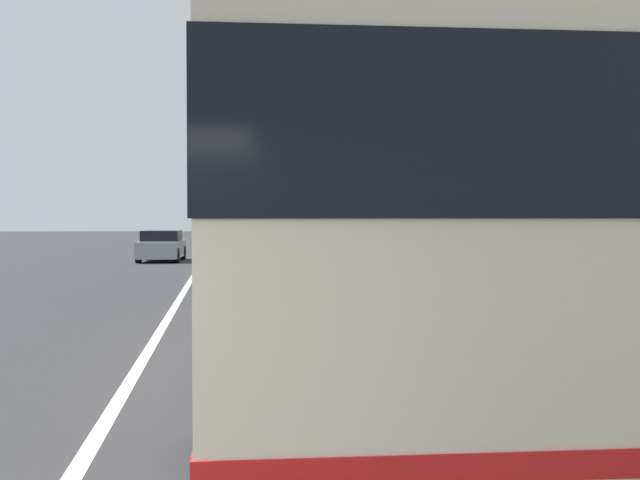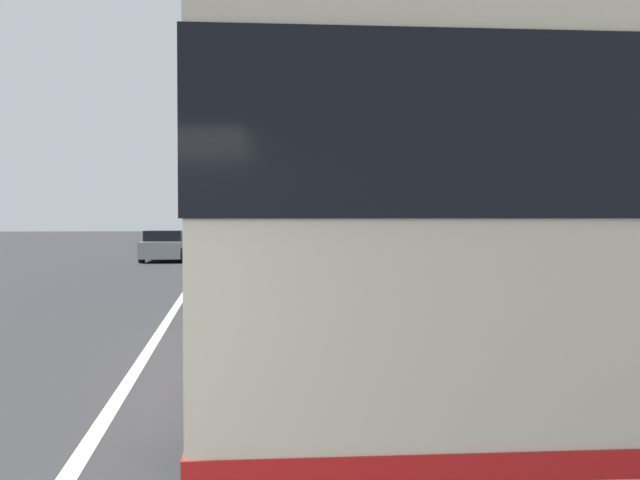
{
  "view_description": "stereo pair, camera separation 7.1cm",
  "coord_description": "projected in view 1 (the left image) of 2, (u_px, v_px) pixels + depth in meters",
  "views": [
    {
      "loc": [
        -1.73,
        -1.16,
        1.93
      ],
      "look_at": [
        9.79,
        -2.56,
        1.59
      ],
      "focal_mm": 42.36,
      "sensor_mm": 36.0,
      "label": 1
    },
    {
      "loc": [
        -1.74,
        -1.23,
        1.93
      ],
      "look_at": [
        9.79,
        -2.56,
        1.59
      ],
      "focal_mm": 42.36,
      "sensor_mm": 36.0,
      "label": 2
    }
  ],
  "objects": [
    {
      "name": "sidewalk_curb",
      "position": [
        630.0,
        330.0,
        12.5
      ],
      "size": [
        110.0,
        3.6,
        0.14
      ],
      "primitive_type": "cube",
      "color": "#B2ADA3",
      "rests_on": "ground"
    },
    {
      "name": "lane_divider_line",
      "position": [
        153.0,
        344.0,
        11.56
      ],
      "size": [
        110.0,
        0.16,
        0.01
      ],
      "primitive_type": "cube",
      "color": "silver",
      "rests_on": "ground"
    },
    {
      "name": "coach_bus",
      "position": [
        322.0,
        219.0,
        9.96
      ],
      "size": [
        12.17,
        2.87,
        3.32
      ],
      "rotation": [
        0.0,
        0.0,
        -0.03
      ],
      "color": "beige",
      "rests_on": "ground"
    },
    {
      "name": "motorcycle_by_tree",
      "position": [
        554.0,
        333.0,
        9.65
      ],
      "size": [
        2.31,
        0.46,
        1.24
      ],
      "rotation": [
        0.0,
        0.0,
        0.16
      ],
      "color": "black",
      "rests_on": "ground"
    },
    {
      "name": "car_side_street",
      "position": [
        162.0,
        247.0,
        33.66
      ],
      "size": [
        4.02,
        1.98,
        1.37
      ],
      "rotation": [
        0.0,
        0.0,
        3.09
      ],
      "color": "gray",
      "rests_on": "ground"
    },
    {
      "name": "car_ahead_same_lane",
      "position": [
        259.0,
        238.0,
        47.26
      ],
      "size": [
        4.67,
        2.12,
        1.46
      ],
      "rotation": [
        0.0,
        0.0,
        -0.07
      ],
      "color": "black",
      "rests_on": "ground"
    },
    {
      "name": "roadside_tree_mid_block",
      "position": [
        629.0,
        78.0,
        12.51
      ],
      "size": [
        4.39,
        4.39,
        6.47
      ],
      "color": "brown",
      "rests_on": "ground"
    },
    {
      "name": "roadside_tree_far_block",
      "position": [
        454.0,
        152.0,
        21.05
      ],
      "size": [
        2.97,
        2.97,
        5.3
      ],
      "color": "brown",
      "rests_on": "ground"
    },
    {
      "name": "utility_pole",
      "position": [
        542.0,
        96.0,
        15.83
      ],
      "size": [
        0.31,
        0.31,
        8.99
      ],
      "primitive_type": "cylinder",
      "color": "slate",
      "rests_on": "ground"
    }
  ]
}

